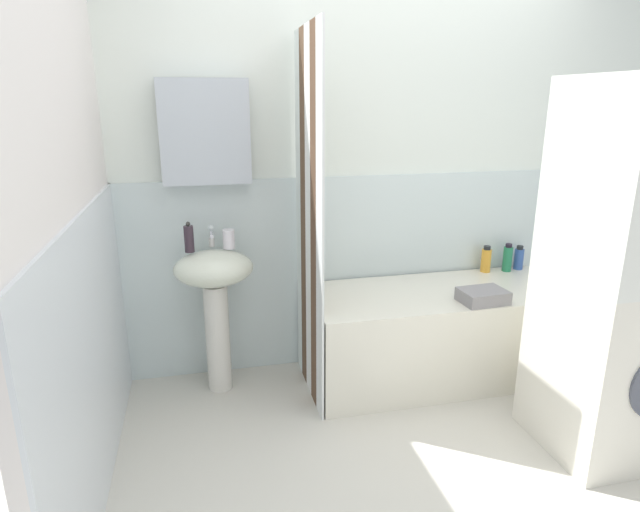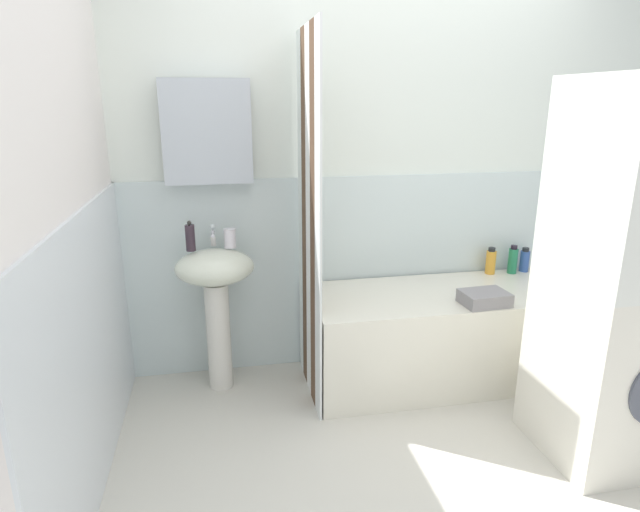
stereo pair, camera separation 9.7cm
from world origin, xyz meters
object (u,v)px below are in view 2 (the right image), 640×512
soap_dispenser (190,237)px  towel_folded (484,298)px  sink (216,288)px  conditioner_bottle (513,260)px  toothbrush_cup (230,238)px  lotion_bottle (525,260)px  shampoo_bottle (491,261)px  bathtub (440,335)px  washer_dryer_stack (628,280)px

soap_dispenser → towel_folded: size_ratio=0.68×
sink → soap_dispenser: soap_dispenser is taller
sink → conditioner_bottle: bearing=3.3°
toothbrush_cup → lotion_bottle: bearing=2.8°
soap_dispenser → shampoo_bottle: 1.90m
lotion_bottle → conditioner_bottle: 0.10m
shampoo_bottle → bathtub: bearing=-148.7°
conditioner_bottle → sink: bearing=-176.7°
sink → towel_folded: sink is taller
sink → conditioner_bottle: size_ratio=4.51×
sink → towel_folded: 1.50m
sink → bathtub: 1.37m
soap_dispenser → towel_folded: 1.66m
soap_dispenser → washer_dryer_stack: 2.16m
lotion_bottle → bathtub: bearing=-158.4°
soap_dispenser → towel_folded: soap_dispenser is taller
washer_dryer_stack → towel_folded: bearing=121.2°
toothbrush_cup → lotion_bottle: (1.91, 0.09, -0.27)m
lotion_bottle → soap_dispenser: bearing=-176.8°
toothbrush_cup → washer_dryer_stack: 1.99m
shampoo_bottle → conditioner_bottle: bearing=-7.3°
toothbrush_cup → soap_dispenser: bearing=-172.8°
toothbrush_cup → lotion_bottle: toothbrush_cup is taller
shampoo_bottle → washer_dryer_stack: (0.06, -1.09, 0.24)m
lotion_bottle → conditioner_bottle: size_ratio=0.86×
bathtub → lotion_bottle: 0.82m
sink → washer_dryer_stack: (1.81, -0.96, 0.25)m
towel_folded → washer_dryer_stack: washer_dryer_stack is taller
shampoo_bottle → towel_folded: bearing=-121.3°
sink → lotion_bottle: size_ratio=5.23×
conditioner_bottle → shampoo_bottle: (-0.15, 0.02, -0.01)m
soap_dispenser → lotion_bottle: size_ratio=1.05×
bathtub → sink: bearing=173.9°
toothbrush_cup → conditioner_bottle: toothbrush_cup is taller
sink → toothbrush_cup: toothbrush_cup is taller
conditioner_bottle → washer_dryer_stack: 1.10m
toothbrush_cup → conditioner_bottle: size_ratio=0.58×
bathtub → washer_dryer_stack: 1.13m
soap_dispenser → bathtub: (1.44, -0.15, -0.64)m
soap_dispenser → bathtub: 1.58m
bathtub → lotion_bottle: (0.69, 0.27, 0.35)m
soap_dispenser → bathtub: size_ratio=0.11×
towel_folded → lotion_bottle: bearing=42.4°
bathtub → shampoo_bottle: size_ratio=8.98×
sink → bathtub: bearing=-6.1°
soap_dispenser → toothbrush_cup: soap_dispenser is taller
lotion_bottle → shampoo_bottle: 0.24m
sink → towel_folded: size_ratio=3.36×
sink → washer_dryer_stack: 2.07m
shampoo_bottle → towel_folded: size_ratio=0.70×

